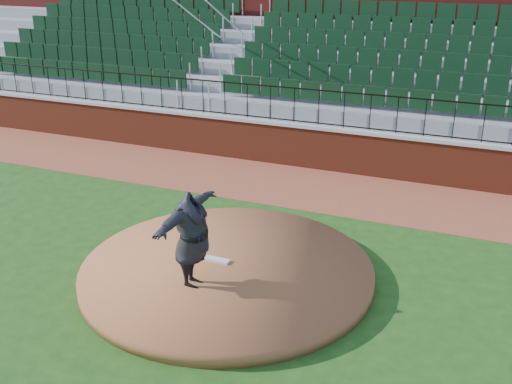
% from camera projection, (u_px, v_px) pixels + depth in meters
% --- Properties ---
extents(ground, '(90.00, 90.00, 0.00)m').
position_uv_depth(ground, '(226.00, 281.00, 11.60)').
color(ground, '#1D4714').
rests_on(ground, ground).
extents(warning_track, '(34.00, 3.20, 0.01)m').
position_uv_depth(warning_track, '(312.00, 187.00, 16.23)').
color(warning_track, brown).
rests_on(warning_track, ground).
extents(field_wall, '(34.00, 0.35, 1.20)m').
position_uv_depth(field_wall, '(329.00, 150.00, 17.38)').
color(field_wall, maroon).
rests_on(field_wall, ground).
extents(wall_cap, '(34.00, 0.45, 0.10)m').
position_uv_depth(wall_cap, '(330.00, 128.00, 17.14)').
color(wall_cap, '#B7B7B7').
rests_on(wall_cap, field_wall).
extents(wall_railing, '(34.00, 0.05, 1.00)m').
position_uv_depth(wall_railing, '(331.00, 109.00, 16.94)').
color(wall_railing, black).
rests_on(wall_railing, wall_cap).
extents(seating_stands, '(34.00, 5.10, 4.60)m').
position_uv_depth(seating_stands, '(356.00, 74.00, 19.09)').
color(seating_stands, gray).
rests_on(seating_stands, ground).
extents(concourse_wall, '(34.00, 0.50, 5.50)m').
position_uv_depth(concourse_wall, '(376.00, 48.00, 21.32)').
color(concourse_wall, maroon).
rests_on(concourse_wall, ground).
extents(pitchers_mound, '(5.67, 5.67, 0.25)m').
position_uv_depth(pitchers_mound, '(227.00, 271.00, 11.72)').
color(pitchers_mound, brown).
rests_on(pitchers_mound, ground).
extents(pitching_rubber, '(0.69, 0.17, 0.05)m').
position_uv_depth(pitching_rubber, '(213.00, 259.00, 11.86)').
color(pitching_rubber, silver).
rests_on(pitching_rubber, pitchers_mound).
extents(pitcher, '(0.69, 2.26, 1.82)m').
position_uv_depth(pitcher, '(192.00, 240.00, 10.67)').
color(pitcher, black).
rests_on(pitcher, pitchers_mound).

